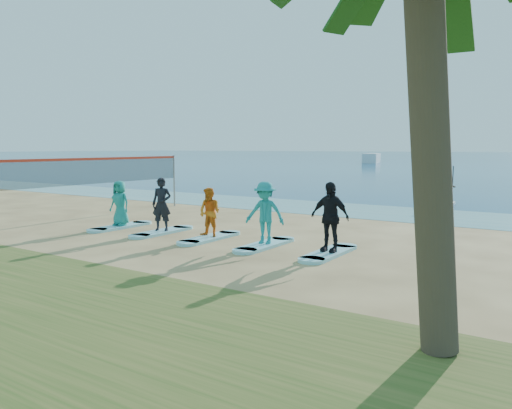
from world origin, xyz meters
The scene contains 16 objects.
ground centered at (0.00, 0.00, 0.00)m, with size 600.00×600.00×0.00m, color tan.
shallow_water centered at (0.00, 10.50, 0.01)m, with size 600.00×600.00×0.00m, color teal.
volleyball_net centered at (-7.07, 2.72, 1.90)m, with size 0.21×9.09×2.50m.
paddleboard centered at (4.09, 14.30, 0.06)m, with size 0.70×3.00×0.12m, color silver.
paddleboarder centered at (4.09, 14.30, 0.89)m, with size 1.42×0.45×1.53m, color tan.
boat_offshore_a centered at (-23.43, 78.31, 0.00)m, with size 2.47×8.83×1.74m, color silver.
surfboard_0 centered at (-4.16, 1.15, 0.04)m, with size 0.70×2.20×0.09m, color #8ED5DC.
student_0 centered at (-4.16, 1.15, 0.90)m, with size 0.79×0.51×1.62m, color #1B8579.
surfboard_1 centered at (-2.10, 1.15, 0.04)m, with size 0.70×2.20×0.09m, color #8ED5DC.
student_1 centered at (-2.10, 1.15, 0.99)m, with size 0.65×0.43×1.79m, color black.
surfboard_2 centered at (-0.04, 1.15, 0.04)m, with size 0.70×2.20×0.09m, color #8ED5DC.
student_2 centered at (-0.04, 1.15, 0.86)m, with size 0.75×0.58×1.54m, color orange.
surfboard_3 centered at (2.02, 1.15, 0.04)m, with size 0.70×2.20×0.09m, color #8ED5DC.
student_3 centered at (2.02, 1.15, 1.00)m, with size 1.17×0.67×1.81m, color teal.
surfboard_4 centered at (4.08, 1.15, 0.04)m, with size 0.70×2.20×0.09m, color #8ED5DC.
student_4 centered at (4.08, 1.15, 1.04)m, with size 1.11×0.46×1.89m, color black.
Camera 1 is at (9.72, -11.03, 2.90)m, focal length 35.00 mm.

